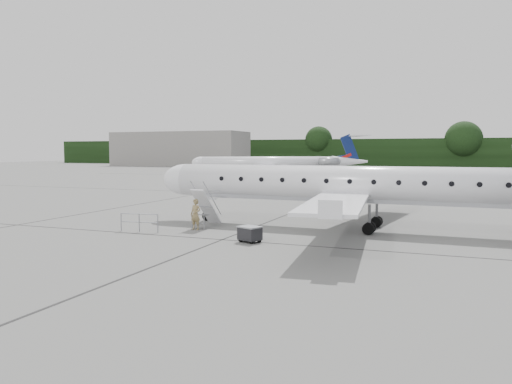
% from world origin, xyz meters
% --- Properties ---
extents(ground, '(320.00, 320.00, 0.00)m').
position_xyz_m(ground, '(0.00, 0.00, 0.00)').
color(ground, slate).
rests_on(ground, ground).
extents(treeline, '(260.00, 4.00, 8.00)m').
position_xyz_m(treeline, '(0.00, 130.00, 4.00)').
color(treeline, black).
rests_on(treeline, ground).
extents(terminal_building, '(40.00, 14.00, 10.00)m').
position_xyz_m(terminal_building, '(-70.00, 110.00, 5.00)').
color(terminal_building, slate).
rests_on(terminal_building, ground).
extents(main_regional_jet, '(28.33, 20.59, 7.19)m').
position_xyz_m(main_regional_jet, '(0.51, 7.81, 3.60)').
color(main_regional_jet, white).
rests_on(main_regional_jet, ground).
extents(airstair, '(0.88, 2.29, 2.25)m').
position_xyz_m(airstair, '(-7.86, 5.73, 1.13)').
color(airstair, white).
rests_on(airstair, ground).
extents(passenger, '(0.69, 0.50, 1.75)m').
position_xyz_m(passenger, '(-7.88, 4.44, 0.88)').
color(passenger, olive).
rests_on(passenger, ground).
extents(safety_railing, '(2.19, 0.38, 1.00)m').
position_xyz_m(safety_railing, '(-10.40, 2.62, 0.50)').
color(safety_railing, gray).
rests_on(safety_railing, ground).
extents(baggage_cart, '(1.20, 1.10, 0.85)m').
position_xyz_m(baggage_cart, '(-3.56, 1.95, 0.42)').
color(baggage_cart, black).
rests_on(baggage_cart, ground).
extents(bg_regional_left, '(32.98, 29.82, 7.09)m').
position_xyz_m(bg_regional_left, '(-21.90, 54.88, 3.54)').
color(bg_regional_left, white).
rests_on(bg_regional_left, ground).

